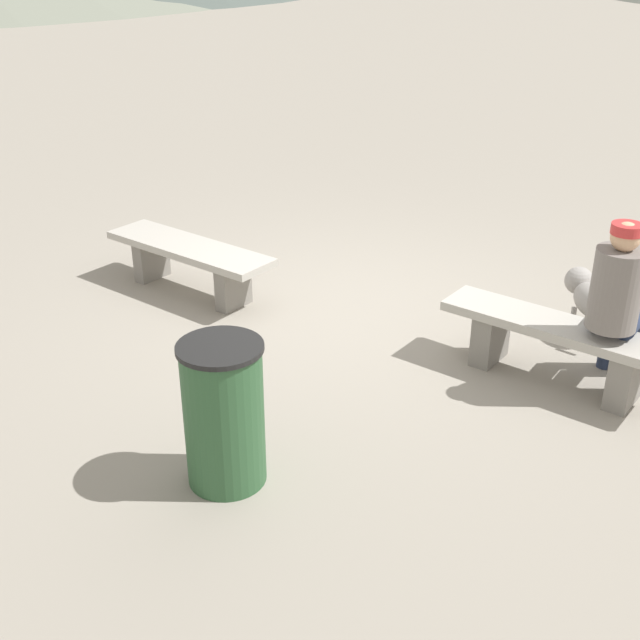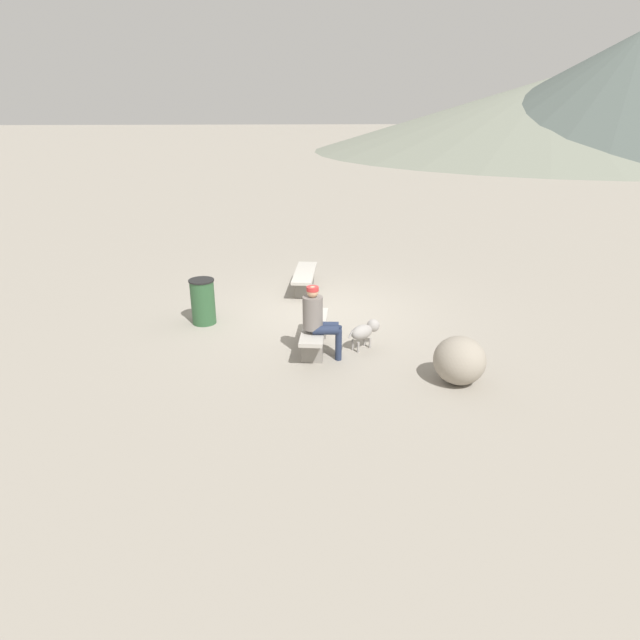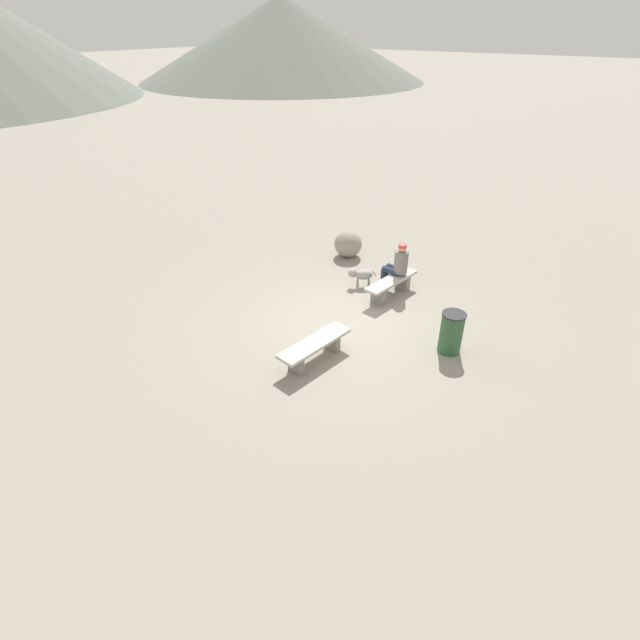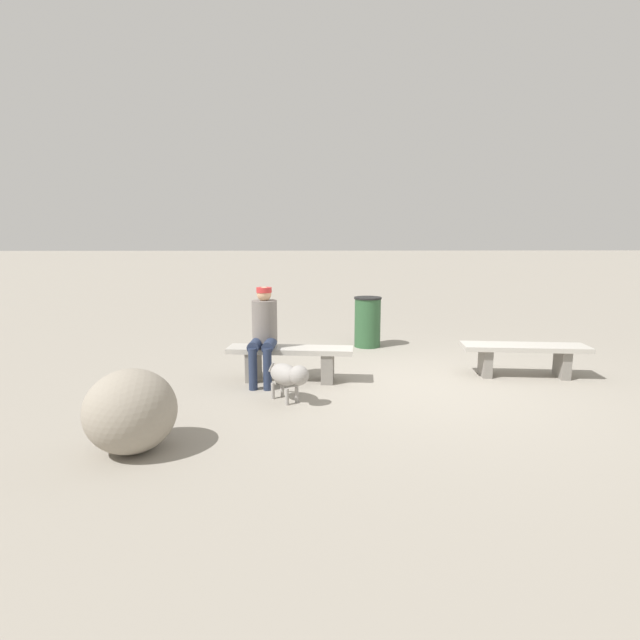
# 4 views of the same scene
# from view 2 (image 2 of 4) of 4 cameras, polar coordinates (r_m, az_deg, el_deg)

# --- Properties ---
(ground) EXTENTS (210.00, 210.00, 0.06)m
(ground) POSITION_cam_2_polar(r_m,az_deg,el_deg) (11.38, 0.36, 0.62)
(ground) COLOR gray
(bench_left) EXTENTS (1.74, 0.67, 0.45)m
(bench_left) POSITION_cam_2_polar(r_m,az_deg,el_deg) (12.65, -1.60, 4.53)
(bench_left) COLOR gray
(bench_left) RESTS_ON ground
(bench_right) EXTENTS (1.72, 0.61, 0.46)m
(bench_right) POSITION_cam_2_polar(r_m,az_deg,el_deg) (9.60, -0.58, -1.29)
(bench_right) COLOR gray
(bench_right) RESTS_ON ground
(seated_person) EXTENTS (0.37, 0.67, 1.28)m
(seated_person) POSITION_cam_2_polar(r_m,az_deg,el_deg) (9.12, -0.17, 0.28)
(seated_person) COLOR slate
(seated_person) RESTS_ON ground
(dog) EXTENTS (0.52, 0.61, 0.49)m
(dog) POSITION_cam_2_polar(r_m,az_deg,el_deg) (9.67, 4.72, -1.12)
(dog) COLOR gray
(dog) RESTS_ON ground
(trash_bin) EXTENTS (0.49, 0.49, 0.90)m
(trash_bin) POSITION_cam_2_polar(r_m,az_deg,el_deg) (10.93, -12.11, 1.90)
(trash_bin) COLOR #2D5633
(trash_bin) RESTS_ON ground
(boulder) EXTENTS (1.13, 1.13, 0.76)m
(boulder) POSITION_cam_2_polar(r_m,az_deg,el_deg) (8.70, 14.34, -4.10)
(boulder) COLOR gray
(boulder) RESTS_ON ground
(distant_peak_2) EXTENTS (40.61, 40.61, 6.06)m
(distant_peak_2) POSITION_cam_2_polar(r_m,az_deg,el_deg) (54.78, 22.47, 19.13)
(distant_peak_2) COLOR gray
(distant_peak_2) RESTS_ON ground
(distant_peak_3) EXTENTS (34.94, 34.94, 9.45)m
(distant_peak_3) POSITION_cam_2_polar(r_m,az_deg,el_deg) (54.33, 29.85, 19.78)
(distant_peak_3) COLOR #4C5651
(distant_peak_3) RESTS_ON ground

